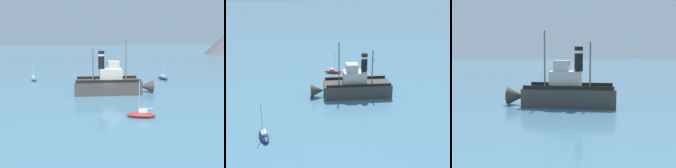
% 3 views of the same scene
% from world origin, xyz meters
% --- Properties ---
extents(ground_plane, '(600.00, 600.00, 0.00)m').
position_xyz_m(ground_plane, '(0.00, 0.00, 0.00)').
color(ground_plane, '#477289').
extents(old_tugboat, '(7.95, 14.73, 9.90)m').
position_xyz_m(old_tugboat, '(-1.22, 0.95, 1.83)').
color(old_tugboat, '#423D38').
rests_on(old_tugboat, ground).
extents(sailboat_red, '(2.85, 3.84, 4.90)m').
position_xyz_m(sailboat_red, '(12.85, -0.98, 0.43)').
color(sailboat_red, '#B22823').
rests_on(sailboat_red, ground).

